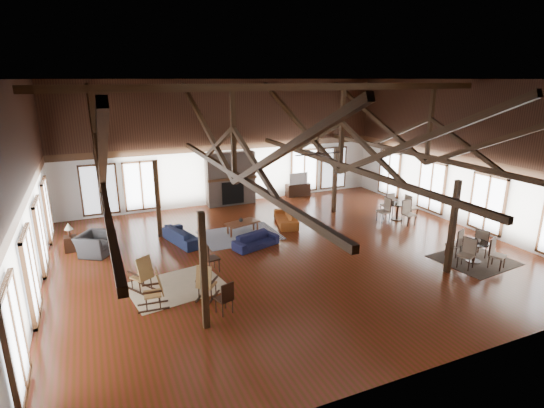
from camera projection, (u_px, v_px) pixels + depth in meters
name	position (u px, v px, depth m)	size (l,w,h in m)	color
floor	(289.00, 252.00, 15.30)	(16.00, 16.00, 0.00)	#5F2014
ceiling	(291.00, 79.00, 13.60)	(16.00, 14.00, 0.02)	black
wall_back	(227.00, 143.00, 20.60)	(16.00, 0.02, 6.00)	silver
wall_front	(446.00, 239.00, 8.30)	(16.00, 0.02, 6.00)	silver
wall_left	(23.00, 195.00, 11.39)	(0.02, 14.00, 6.00)	silver
wall_right	(464.00, 155.00, 17.51)	(0.02, 14.00, 6.00)	silver
roof_truss	(290.00, 141.00, 14.16)	(15.60, 14.07, 3.14)	black
post_grid	(290.00, 212.00, 14.87)	(8.16, 7.16, 3.05)	black
fireplace	(231.00, 179.00, 20.80)	(2.50, 0.69, 2.60)	#76645A
ceiling_fan	(318.00, 153.00, 13.55)	(1.60, 1.60, 0.75)	black
sofa_navy_front	(256.00, 241.00, 15.70)	(1.75, 0.68, 0.51)	#15173A
sofa_navy_left	(184.00, 235.00, 16.11)	(0.79, 2.03, 0.59)	#141A37
sofa_orange	(286.00, 218.00, 18.16)	(0.77, 1.98, 0.58)	#964C1D
coffee_table	(242.00, 223.00, 16.97)	(1.46, 1.01, 0.51)	brown
vase	(241.00, 219.00, 16.96)	(0.18, 0.18, 0.19)	#B2B2B2
armchair	(95.00, 244.00, 15.03)	(1.18, 1.03, 0.76)	#2D2D30
side_table_lamp	(70.00, 240.00, 15.29)	(0.42, 0.42, 1.07)	black
rocking_chair_a	(143.00, 275.00, 12.38)	(0.83, 0.96, 1.10)	brown
rocking_chair_b	(206.00, 283.00, 11.94)	(0.83, 0.89, 1.04)	brown
rocking_chair_c	(156.00, 290.00, 11.50)	(0.86, 0.51, 1.07)	brown
side_chair_a	(209.00, 255.00, 13.54)	(0.50, 0.50, 1.01)	black
side_chair_b	(226.00, 296.00, 11.13)	(0.50, 0.50, 0.93)	black
cafe_table_near	(475.00, 248.00, 14.36)	(1.94, 1.94, 1.00)	black
cafe_table_far	(398.00, 208.00, 18.69)	(1.99, 1.99, 1.04)	black
cup_near	(479.00, 240.00, 14.31)	(0.12, 0.12, 0.10)	#B2B2B2
cup_far	(396.00, 202.00, 18.62)	(0.11, 0.11, 0.09)	#B2B2B2
tv_console	(298.00, 190.00, 22.58)	(1.29, 0.49, 0.65)	black
television	(297.00, 178.00, 22.39)	(1.06, 0.14, 0.61)	#B2B2B2
rug_tan	(177.00, 287.00, 12.75)	(2.72, 2.13, 0.01)	tan
rug_navy	(240.00, 235.00, 16.94)	(3.01, 2.26, 0.01)	#1B244C
rug_dark	(474.00, 260.00, 14.62)	(2.39, 2.17, 0.01)	black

